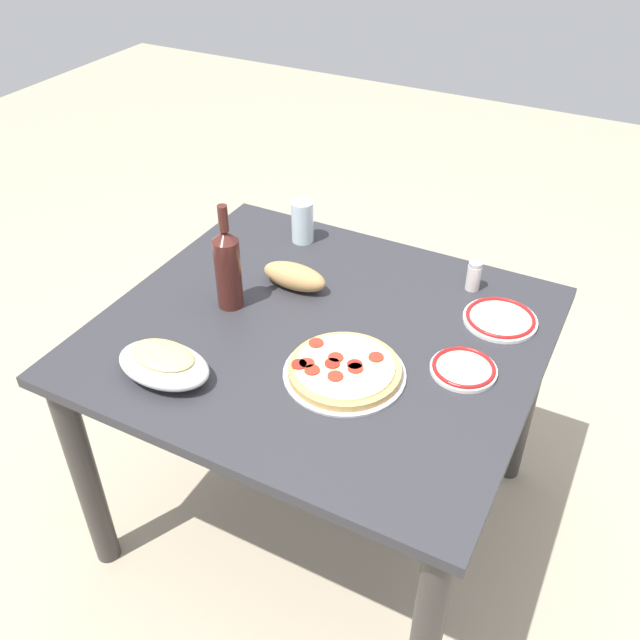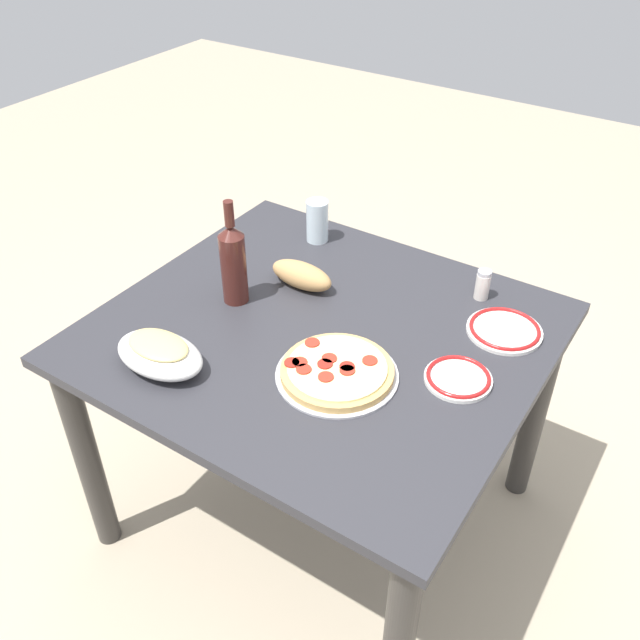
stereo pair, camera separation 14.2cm
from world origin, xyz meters
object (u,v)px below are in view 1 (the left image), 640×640
at_px(dining_table, 320,365).
at_px(water_glass, 302,222).
at_px(baked_pasta_dish, 163,363).
at_px(pepperoni_pizza, 344,370).
at_px(bread_loaf, 295,276).
at_px(spice_shaker, 474,276).
at_px(side_plate_near, 464,368).
at_px(side_plate_far, 500,319).
at_px(wine_bottle, 228,267).

distance_m(dining_table, water_glass, 0.50).
bearing_deg(dining_table, baked_pasta_dish, -126.07).
distance_m(dining_table, baked_pasta_dish, 0.44).
distance_m(pepperoni_pizza, water_glass, 0.64).
relative_size(dining_table, bread_loaf, 5.79).
relative_size(baked_pasta_dish, spice_shaker, 2.76).
bearing_deg(side_plate_near, dining_table, -178.01).
relative_size(pepperoni_pizza, spice_shaker, 3.40).
distance_m(water_glass, side_plate_near, 0.74).
xyz_separation_m(dining_table, side_plate_far, (0.41, 0.25, 0.13)).
bearing_deg(dining_table, water_glass, 124.35).
bearing_deg(side_plate_near, pepperoni_pizza, -150.12).
relative_size(baked_pasta_dish, side_plate_near, 1.48).
bearing_deg(side_plate_near, spice_shaker, 104.39).
height_order(baked_pasta_dish, side_plate_near, baked_pasta_dish).
height_order(dining_table, spice_shaker, spice_shaker).
bearing_deg(pepperoni_pizza, baked_pasta_dish, -151.64).
relative_size(pepperoni_pizza, water_glass, 2.23).
bearing_deg(water_glass, pepperoni_pizza, -52.37).
xyz_separation_m(water_glass, spice_shaker, (0.55, -0.01, -0.02)).
bearing_deg(water_glass, bread_loaf, -66.21).
height_order(dining_table, bread_loaf, bread_loaf).
xyz_separation_m(pepperoni_pizza, side_plate_far, (0.27, 0.38, -0.01)).
bearing_deg(pepperoni_pizza, dining_table, 135.72).
xyz_separation_m(baked_pasta_dish, side_plate_near, (0.63, 0.35, -0.03)).
xyz_separation_m(pepperoni_pizza, spice_shaker, (0.16, 0.49, 0.03)).
bearing_deg(water_glass, baked_pasta_dish, -88.73).
height_order(side_plate_far, bread_loaf, bread_loaf).
bearing_deg(wine_bottle, side_plate_near, 2.40).
bearing_deg(water_glass, side_plate_far, -10.88).
distance_m(pepperoni_pizza, side_plate_near, 0.29).
xyz_separation_m(dining_table, spice_shaker, (0.29, 0.36, 0.17)).
distance_m(wine_bottle, spice_shaker, 0.68).
distance_m(dining_table, side_plate_far, 0.49).
distance_m(side_plate_far, bread_loaf, 0.57).
distance_m(side_plate_far, spice_shaker, 0.16).
relative_size(water_glass, spice_shaker, 1.52).
xyz_separation_m(side_plate_near, bread_loaf, (-0.54, 0.13, 0.03)).
xyz_separation_m(dining_table, wine_bottle, (-0.27, -0.01, 0.25)).
bearing_deg(bread_loaf, pepperoni_pizza, -43.18).
height_order(wine_bottle, water_glass, wine_bottle).
bearing_deg(side_plate_near, wine_bottle, -177.60).
distance_m(side_plate_near, spice_shaker, 0.36).
distance_m(baked_pasta_dish, spice_shaker, 0.88).
relative_size(water_glass, side_plate_near, 0.82).
xyz_separation_m(dining_table, water_glass, (-0.26, 0.38, 0.19)).
height_order(water_glass, bread_loaf, water_glass).
bearing_deg(spice_shaker, wine_bottle, -145.94).
height_order(bread_loaf, spice_shaker, spice_shaker).
height_order(pepperoni_pizza, wine_bottle, wine_bottle).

